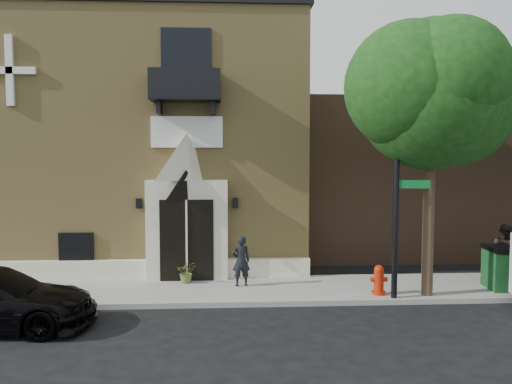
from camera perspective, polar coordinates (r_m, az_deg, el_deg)
ground at (r=13.93m, az=-4.51°, el=-13.08°), size 120.00×120.00×0.00m
sidewalk at (r=15.36m, az=-0.58°, el=-11.15°), size 42.00×3.00×0.15m
church at (r=21.53m, az=-12.09°, el=5.37°), size 12.20×11.01×9.30m
neighbour_building at (r=25.19m, az=24.44°, el=1.62°), size 18.00×8.00×6.40m
street_tree_left at (r=14.90m, az=19.67°, el=10.62°), size 4.97×4.38×7.77m
street_sign at (r=14.33m, az=15.79°, el=0.56°), size 0.96×1.12×6.19m
fire_hydrant at (r=14.95m, az=13.86°, el=-9.72°), size 0.49×0.39×0.85m
planter at (r=15.98m, az=-7.91°, el=-9.03°), size 0.68×0.61×0.69m
pedestrian_near at (r=15.38m, az=-1.73°, el=-7.87°), size 0.63×0.47×1.55m
pedestrian_far at (r=17.75m, az=26.58°, el=-6.22°), size 0.80×0.97×1.84m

